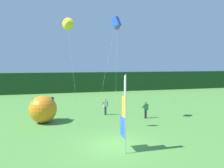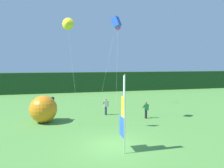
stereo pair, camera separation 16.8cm
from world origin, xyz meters
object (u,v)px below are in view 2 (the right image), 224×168
kite_magenta_delta_0 (118,27)px  inflatable_balloon (43,109)px  banner_flag (123,115)px  person_mid_field (106,106)px  kite_yellow_delta_1 (67,24)px  kite_blue_box_2 (116,22)px  person_near_banner (146,110)px

kite_magenta_delta_0 → inflatable_balloon: bearing=-144.2°
banner_flag → person_mid_field: 9.22m
banner_flag → person_mid_field: size_ratio=2.74×
banner_flag → kite_yellow_delta_1: 7.73m
inflatable_balloon → kite_yellow_delta_1: bearing=-59.3°
person_mid_field → inflatable_balloon: size_ratio=0.70×
kite_yellow_delta_1 → kite_blue_box_2: bearing=29.7°
person_near_banner → person_mid_field: (-3.35, 2.24, 0.05)m
banner_flag → kite_magenta_delta_0: bearing=75.7°
person_near_banner → kite_magenta_delta_0: kite_magenta_delta_0 is taller
kite_magenta_delta_0 → kite_blue_box_2: size_ratio=1.08×
person_near_banner → person_mid_field: size_ratio=0.95×
banner_flag → kite_blue_box_2: kite_blue_box_2 is taller
kite_blue_box_2 → person_near_banner: bearing=2.2°
person_near_banner → kite_magenta_delta_0: bearing=97.0°
kite_magenta_delta_0 → kite_blue_box_2: kite_magenta_delta_0 is taller
person_near_banner → kite_blue_box_2: size_ratio=0.17×
kite_magenta_delta_0 → kite_yellow_delta_1: size_ratio=1.18×
banner_flag → kite_magenta_delta_0: 15.95m
person_near_banner → kite_magenta_delta_0: (-0.84, 6.89, 8.65)m
person_mid_field → kite_blue_box_2: 8.13m
kite_magenta_delta_0 → kite_yellow_delta_1: 11.47m
person_mid_field → kite_yellow_delta_1: bearing=-128.7°
banner_flag → kite_magenta_delta_0: (3.49, 13.73, 7.32)m
banner_flag → person_near_banner: banner_flag is taller
person_near_banner → inflatable_balloon: (-9.20, 0.86, 0.35)m
banner_flag → inflatable_balloon: bearing=122.3°
person_mid_field → kite_blue_box_2: kite_blue_box_2 is taller
person_mid_field → kite_blue_box_2: size_ratio=0.18×
kite_magenta_delta_0 → kite_yellow_delta_1: bearing=-123.9°
person_mid_field → person_near_banner: bearing=-33.8°
kite_blue_box_2 → inflatable_balloon: bearing=171.2°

